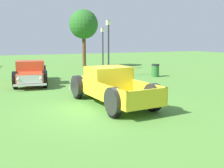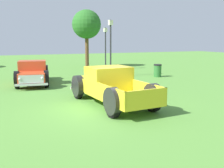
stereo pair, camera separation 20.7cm
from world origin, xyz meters
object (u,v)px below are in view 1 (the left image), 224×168
at_px(pickup_truck_behind_left, 31,73).
at_px(trash_can, 155,70).
at_px(lamp_post_near, 103,48).
at_px(oak_tree_east, 84,25).
at_px(pickup_truck_foreground, 108,86).
at_px(lamp_post_far, 108,47).

relative_size(pickup_truck_behind_left, trash_can, 5.34).
bearing_deg(pickup_truck_behind_left, trash_can, -1.06).
bearing_deg(lamp_post_near, oak_tree_east, 105.36).
distance_m(lamp_post_near, oak_tree_east, 3.77).
relative_size(pickup_truck_foreground, trash_can, 5.72).
bearing_deg(lamp_post_far, pickup_truck_behind_left, -168.54).
distance_m(pickup_truck_foreground, trash_can, 8.94).
relative_size(pickup_truck_behind_left, oak_tree_east, 0.90).
bearing_deg(pickup_truck_foreground, trash_can, 43.16).
bearing_deg(pickup_truck_foreground, lamp_post_far, 66.34).
height_order(lamp_post_far, trash_can, lamp_post_far).
xyz_separation_m(pickup_truck_foreground, lamp_post_near, (4.63, 11.90, 1.26)).
distance_m(pickup_truck_foreground, lamp_post_near, 12.83).
bearing_deg(trash_can, oak_tree_east, 107.16).
height_order(lamp_post_far, oak_tree_east, oak_tree_east).
height_order(pickup_truck_behind_left, lamp_post_near, lamp_post_near).
xyz_separation_m(pickup_truck_behind_left, oak_tree_east, (6.31, 8.58, 3.49)).
height_order(lamp_post_near, lamp_post_far, lamp_post_far).
bearing_deg(lamp_post_far, pickup_truck_foreground, -113.66).
height_order(lamp_post_near, trash_can, lamp_post_near).
height_order(pickup_truck_foreground, lamp_post_far, lamp_post_far).
bearing_deg(oak_tree_east, lamp_post_near, -74.64).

